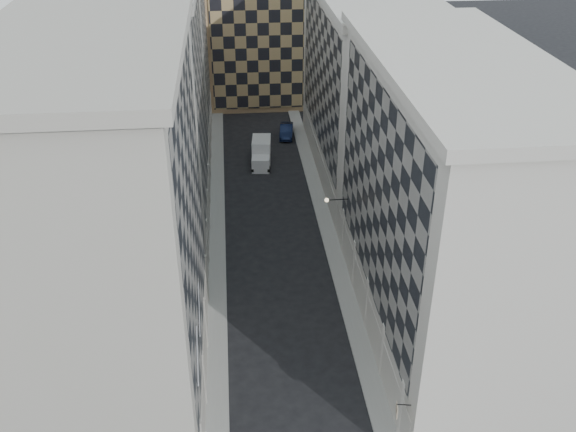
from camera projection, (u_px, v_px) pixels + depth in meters
sidewalk_west at (217, 231)px, 61.05m from camera, size 1.50×100.00×0.15m
sidewalk_east at (326, 226)px, 61.92m from camera, size 1.50×100.00×0.15m
bldg_left_a at (112, 233)px, 38.33m from camera, size 10.80×22.80×23.70m
bldg_left_b at (147, 110)px, 57.54m from camera, size 10.80×22.80×22.70m
bldg_left_c at (165, 49)px, 76.74m from camera, size 10.80×22.80×21.70m
bldg_right_a at (443, 205)px, 44.32m from camera, size 10.80×26.80×20.70m
bldg_right_b at (365, 86)px, 67.83m from camera, size 10.80×28.80×19.70m
tan_block at (266, 31)px, 89.61m from camera, size 16.80×14.80×18.80m
flagpoles_left at (198, 332)px, 36.35m from camera, size 0.10×6.33×2.33m
bracket_lamp at (329, 200)px, 53.61m from camera, size 1.98×0.36×0.36m
box_truck at (261, 154)px, 73.60m from camera, size 2.56×5.30×2.81m
dark_car at (286, 131)px, 80.72m from camera, size 2.17×4.76×1.51m
shop_sign at (397, 410)px, 36.77m from camera, size 0.88×0.71×0.79m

